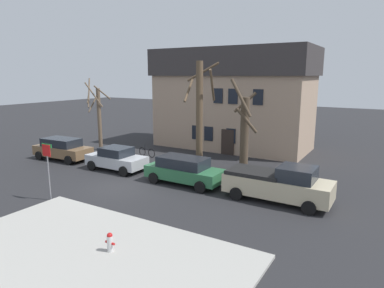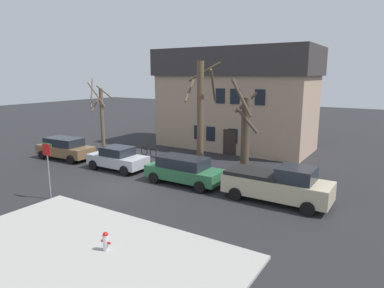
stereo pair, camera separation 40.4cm
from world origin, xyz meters
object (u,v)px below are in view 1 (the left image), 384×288
at_px(car_silver_sedan, 116,159).
at_px(bicycle_leaning, 147,152).
at_px(building_main, 233,98).
at_px(car_green_wagon, 184,170).
at_px(tree_bare_far, 244,132).
at_px(fire_hydrant, 110,242).
at_px(car_brown_wagon, 62,149).
at_px(tree_bare_near, 98,115).
at_px(tree_bare_mid, 200,113).
at_px(pickup_truck_beige, 278,183).
at_px(street_sign_pole, 48,161).

xyz_separation_m(car_silver_sedan, bicycle_leaning, (-0.66, 4.17, -0.44)).
distance_m(building_main, car_green_wagon, 12.06).
xyz_separation_m(car_silver_sedan, car_green_wagon, (5.61, -0.18, 0.06)).
relative_size(tree_bare_far, fire_hydrant, 8.62).
relative_size(car_brown_wagon, car_green_wagon, 1.00).
bearing_deg(car_brown_wagon, car_green_wagon, -1.19).
relative_size(tree_bare_far, bicycle_leaning, 3.58).
height_order(car_brown_wagon, bicycle_leaning, car_brown_wagon).
bearing_deg(bicycle_leaning, tree_bare_near, -177.82).
bearing_deg(tree_bare_mid, car_green_wagon, -76.59).
bearing_deg(fire_hydrant, tree_bare_mid, 103.74).
relative_size(tree_bare_near, fire_hydrant, 8.56).
bearing_deg(car_brown_wagon, pickup_truck_beige, -0.52).
xyz_separation_m(building_main, car_silver_sedan, (-3.63, -11.16, -3.65)).
xyz_separation_m(building_main, tree_bare_mid, (1.20, -8.08, -0.52)).
relative_size(building_main, car_silver_sedan, 3.25).
distance_m(tree_bare_mid, car_silver_sedan, 6.53).
xyz_separation_m(tree_bare_near, car_brown_wagon, (0.04, -3.92, -2.22)).
xyz_separation_m(pickup_truck_beige, fire_hydrant, (-3.66, -8.44, -0.46)).
bearing_deg(bicycle_leaning, fire_hydrant, -56.74).
bearing_deg(tree_bare_mid, bicycle_leaning, 168.77).
xyz_separation_m(pickup_truck_beige, bicycle_leaning, (-11.99, 4.27, -0.59)).
distance_m(tree_bare_mid, car_green_wagon, 4.54).
xyz_separation_m(tree_bare_mid, fire_hydrant, (2.84, -11.62, -3.44)).
relative_size(building_main, pickup_truck_beige, 2.52).
bearing_deg(bicycle_leaning, tree_bare_mid, -11.23).
height_order(car_silver_sedan, car_green_wagon, car_green_wagon).
distance_m(pickup_truck_beige, street_sign_pole, 11.96).
bearing_deg(fire_hydrant, car_green_wagon, 103.87).
bearing_deg(tree_bare_near, building_main, 37.56).
distance_m(tree_bare_far, car_silver_sedan, 8.89).
xyz_separation_m(tree_bare_near, pickup_truck_beige, (17.04, -4.08, -2.14)).
distance_m(car_green_wagon, street_sign_pole, 7.58).
relative_size(tree_bare_mid, pickup_truck_beige, 1.34).
relative_size(building_main, tree_bare_mid, 1.87).
relative_size(building_main, bicycle_leaning, 7.92).
bearing_deg(pickup_truck_beige, car_brown_wagon, 179.48).
bearing_deg(bicycle_leaning, pickup_truck_beige, -19.60).
height_order(car_green_wagon, pickup_truck_beige, pickup_truck_beige).
xyz_separation_m(tree_bare_mid, pickup_truck_beige, (6.50, -3.18, -2.98)).
bearing_deg(tree_bare_mid, tree_bare_near, 175.13).
relative_size(tree_bare_near, car_brown_wagon, 1.30).
bearing_deg(pickup_truck_beige, bicycle_leaning, 160.40).
bearing_deg(car_silver_sedan, car_brown_wagon, 179.44).
distance_m(car_brown_wagon, pickup_truck_beige, 17.00).
height_order(car_brown_wagon, car_green_wagon, car_brown_wagon).
bearing_deg(street_sign_pole, bicycle_leaning, 99.46).
bearing_deg(street_sign_pole, tree_bare_near, 123.84).
relative_size(car_brown_wagon, bicycle_leaning, 2.73).
bearing_deg(bicycle_leaning, building_main, 58.45).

